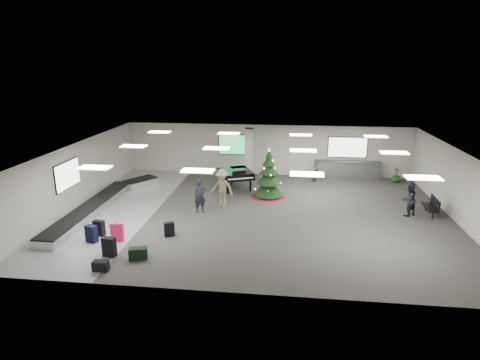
# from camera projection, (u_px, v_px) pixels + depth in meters

# --- Properties ---
(ground) EXTENTS (18.00, 18.00, 0.00)m
(ground) POSITION_uv_depth(u_px,v_px,m) (258.00, 213.00, 19.31)
(ground) COLOR #343330
(ground) RESTS_ON ground
(room_envelope) EXTENTS (18.02, 14.02, 3.21)m
(room_envelope) POSITION_uv_depth(u_px,v_px,m) (252.00, 163.00, 19.33)
(room_envelope) COLOR #B9B4A9
(room_envelope) RESTS_ON ground
(baggage_carousel) EXTENTS (2.28, 9.71, 0.43)m
(baggage_carousel) POSITION_uv_depth(u_px,v_px,m) (102.00, 203.00, 20.05)
(baggage_carousel) COLOR silver
(baggage_carousel) RESTS_ON ground
(service_counter) EXTENTS (4.05, 0.65, 1.08)m
(service_counter) POSITION_uv_depth(u_px,v_px,m) (346.00, 170.00, 24.92)
(service_counter) COLOR silver
(service_counter) RESTS_ON ground
(suitcase_0) EXTENTS (0.52, 0.34, 0.77)m
(suitcase_0) POSITION_uv_depth(u_px,v_px,m) (109.00, 247.00, 14.95)
(suitcase_0) COLOR black
(suitcase_0) RESTS_ON ground
(suitcase_1) EXTENTS (0.41, 0.27, 0.59)m
(suitcase_1) POSITION_uv_depth(u_px,v_px,m) (110.00, 246.00, 15.20)
(suitcase_1) COLOR black
(suitcase_1) RESTS_ON ground
(pink_suitcase) EXTENTS (0.54, 0.36, 0.81)m
(pink_suitcase) POSITION_uv_depth(u_px,v_px,m) (117.00, 232.00, 16.24)
(pink_suitcase) COLOR #FF2161
(pink_suitcase) RESTS_ON ground
(suitcase_3) EXTENTS (0.47, 0.39, 0.63)m
(suitcase_3) POSITION_uv_depth(u_px,v_px,m) (169.00, 229.00, 16.70)
(suitcase_3) COLOR black
(suitcase_3) RESTS_ON ground
(navy_suitcase) EXTENTS (0.53, 0.41, 0.73)m
(navy_suitcase) POSITION_uv_depth(u_px,v_px,m) (91.00, 234.00, 16.14)
(navy_suitcase) COLOR black
(navy_suitcase) RESTS_ON ground
(green_duffel) EXTENTS (0.74, 0.51, 0.47)m
(green_duffel) POSITION_uv_depth(u_px,v_px,m) (138.00, 253.00, 14.78)
(green_duffel) COLOR black
(green_duffel) RESTS_ON ground
(suitcase_8) EXTENTS (0.49, 0.33, 0.69)m
(suitcase_8) POSITION_uv_depth(u_px,v_px,m) (99.00, 228.00, 16.75)
(suitcase_8) COLOR black
(suitcase_8) RESTS_ON ground
(black_duffel) EXTENTS (0.56, 0.34, 0.37)m
(black_duffel) POSITION_uv_depth(u_px,v_px,m) (101.00, 266.00, 13.97)
(black_duffel) COLOR black
(black_duffel) RESTS_ON ground
(christmas_tree) EXTENTS (1.88, 1.88, 2.69)m
(christmas_tree) POSITION_uv_depth(u_px,v_px,m) (268.00, 180.00, 21.44)
(christmas_tree) COLOR maroon
(christmas_tree) RESTS_ON ground
(grand_piano) EXTENTS (2.38, 2.65, 1.25)m
(grand_piano) POSITION_uv_depth(u_px,v_px,m) (236.00, 174.00, 22.76)
(grand_piano) COLOR black
(grand_piano) RESTS_ON ground
(bench) EXTENTS (0.51, 1.39, 0.87)m
(bench) POSITION_uv_depth(u_px,v_px,m) (432.00, 205.00, 18.95)
(bench) COLOR black
(bench) RESTS_ON ground
(traveler_a) EXTENTS (0.72, 0.63, 1.65)m
(traveler_a) POSITION_uv_depth(u_px,v_px,m) (200.00, 196.00, 19.21)
(traveler_a) COLOR black
(traveler_a) RESTS_ON ground
(traveler_b) EXTENTS (1.36, 1.03, 1.86)m
(traveler_b) POSITION_uv_depth(u_px,v_px,m) (222.00, 188.00, 20.12)
(traveler_b) COLOR #8C7656
(traveler_b) RESTS_ON ground
(traveler_bench) EXTENTS (0.99, 0.94, 1.61)m
(traveler_bench) POSITION_uv_depth(u_px,v_px,m) (409.00, 199.00, 18.78)
(traveler_bench) COLOR black
(traveler_bench) RESTS_ON ground
(potted_plant_left) EXTENTS (0.59, 0.54, 0.86)m
(potted_plant_left) POSITION_uv_depth(u_px,v_px,m) (315.00, 175.00, 24.25)
(potted_plant_left) COLOR #144017
(potted_plant_left) RESTS_ON ground
(potted_plant_right) EXTENTS (0.68, 0.68, 0.91)m
(potted_plant_right) POSITION_uv_depth(u_px,v_px,m) (396.00, 175.00, 24.12)
(potted_plant_right) COLOR #144017
(potted_plant_right) RESTS_ON ground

